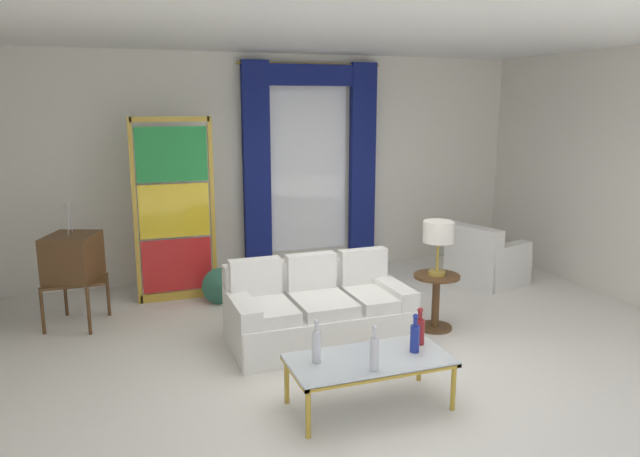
# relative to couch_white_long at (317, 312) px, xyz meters

# --- Properties ---
(ground_plane) EXTENTS (16.00, 16.00, 0.00)m
(ground_plane) POSITION_rel_couch_white_long_xyz_m (0.29, -0.43, -0.30)
(ground_plane) COLOR white
(wall_rear) EXTENTS (8.00, 0.12, 3.00)m
(wall_rear) POSITION_rel_couch_white_long_xyz_m (0.29, 2.63, 1.20)
(wall_rear) COLOR white
(wall_rear) RESTS_ON ground
(wall_right) EXTENTS (0.12, 7.00, 3.00)m
(wall_right) POSITION_rel_couch_white_long_xyz_m (3.95, 0.17, 1.20)
(wall_right) COLOR white
(wall_right) RESTS_ON ground
(ceiling_slab) EXTENTS (8.00, 7.60, 0.04)m
(ceiling_slab) POSITION_rel_couch_white_long_xyz_m (0.29, 0.37, 2.72)
(ceiling_slab) COLOR white
(curtained_window) EXTENTS (2.00, 0.17, 2.70)m
(curtained_window) POSITION_rel_couch_white_long_xyz_m (0.77, 2.46, 1.44)
(curtained_window) COLOR white
(curtained_window) RESTS_ON ground
(couch_white_long) EXTENTS (1.77, 0.93, 0.86)m
(couch_white_long) POSITION_rel_couch_white_long_xyz_m (0.00, 0.00, 0.00)
(couch_white_long) COLOR white
(couch_white_long) RESTS_ON ground
(coffee_table) EXTENTS (1.27, 0.62, 0.41)m
(coffee_table) POSITION_rel_couch_white_long_xyz_m (-0.05, -1.40, 0.07)
(coffee_table) COLOR silver
(coffee_table) RESTS_ON ground
(bottle_blue_decanter) EXTENTS (0.07, 0.07, 0.32)m
(bottle_blue_decanter) POSITION_rel_couch_white_long_xyz_m (0.33, -1.41, 0.23)
(bottle_blue_decanter) COLOR navy
(bottle_blue_decanter) RESTS_ON coffee_table
(bottle_crystal_tall) EXTENTS (0.08, 0.08, 0.31)m
(bottle_crystal_tall) POSITION_rel_couch_white_long_xyz_m (0.45, -1.28, 0.23)
(bottle_crystal_tall) COLOR maroon
(bottle_crystal_tall) RESTS_ON coffee_table
(bottle_amber_squat) EXTENTS (0.07, 0.07, 0.35)m
(bottle_amber_squat) POSITION_rel_couch_white_long_xyz_m (-0.11, -1.61, 0.25)
(bottle_amber_squat) COLOR silver
(bottle_amber_squat) RESTS_ON coffee_table
(bottle_ruby_flask) EXTENTS (0.07, 0.07, 0.35)m
(bottle_ruby_flask) POSITION_rel_couch_white_long_xyz_m (-0.47, -1.34, 0.25)
(bottle_ruby_flask) COLOR silver
(bottle_ruby_flask) RESTS_ON coffee_table
(vintage_tv) EXTENTS (0.68, 0.73, 1.35)m
(vintage_tv) POSITION_rel_couch_white_long_xyz_m (-2.29, 1.29, 0.42)
(vintage_tv) COLOR brown
(vintage_tv) RESTS_ON ground
(armchair_white) EXTENTS (1.02, 1.01, 0.80)m
(armchair_white) POSITION_rel_couch_white_long_xyz_m (2.75, 1.11, -0.02)
(armchair_white) COLOR white
(armchair_white) RESTS_ON ground
(stained_glass_divider) EXTENTS (0.95, 0.05, 2.20)m
(stained_glass_divider) POSITION_rel_couch_white_long_xyz_m (-1.16, 1.79, 0.75)
(stained_glass_divider) COLOR gold
(stained_glass_divider) RESTS_ON ground
(peacock_figurine) EXTENTS (0.44, 0.60, 0.50)m
(peacock_figurine) POSITION_rel_couch_white_long_xyz_m (-0.70, 1.39, -0.08)
(peacock_figurine) COLOR beige
(peacock_figurine) RESTS_ON ground
(round_side_table) EXTENTS (0.48, 0.48, 0.59)m
(round_side_table) POSITION_rel_couch_white_long_xyz_m (1.29, -0.11, 0.05)
(round_side_table) COLOR brown
(round_side_table) RESTS_ON ground
(table_lamp_brass) EXTENTS (0.32, 0.32, 0.57)m
(table_lamp_brass) POSITION_rel_couch_white_long_xyz_m (1.29, -0.11, 0.72)
(table_lamp_brass) COLOR #B29338
(table_lamp_brass) RESTS_ON round_side_table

